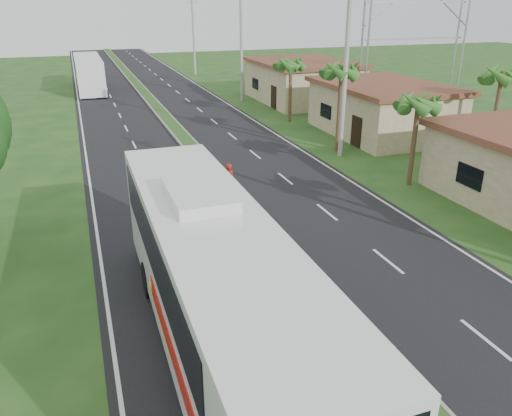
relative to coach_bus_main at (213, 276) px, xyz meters
name	(u,v)px	position (x,y,z in m)	size (l,w,h in m)	color
ground	(381,367)	(4.00, -2.11, -2.43)	(180.00, 180.00, 0.00)	#1E471A
road_asphalt	(202,160)	(4.00, 17.89, -2.42)	(14.00, 160.00, 0.02)	black
median_strip	(202,159)	(4.00, 17.89, -2.33)	(1.20, 160.00, 0.18)	gray
lane_edge_left	(88,172)	(-2.70, 17.89, -2.43)	(0.12, 160.00, 0.01)	silver
lane_edge_right	(301,150)	(10.70, 17.89, -2.43)	(0.12, 160.00, 0.01)	silver
shop_mid	(382,109)	(18.00, 19.89, -0.58)	(7.60, 10.60, 3.67)	#9C8B69
shop_far	(302,81)	(18.00, 33.89, -0.51)	(8.60, 11.60, 3.82)	#9C8B69
palm_verge_b	(419,103)	(13.40, 9.89, 1.92)	(2.40, 2.40, 5.05)	#473321
palm_verge_c	(342,71)	(12.80, 16.89, 2.69)	(2.40, 2.40, 5.85)	#473321
palm_verge_d	(291,64)	(13.30, 25.89, 2.11)	(2.40, 2.40, 5.25)	#473321
palm_behind_shop	(502,76)	(21.50, 12.89, 2.50)	(2.40, 2.40, 5.65)	#473321
utility_pole_b	(346,53)	(12.47, 15.89, 3.82)	(3.20, 0.28, 12.00)	gray
utility_pole_c	(241,40)	(12.50, 35.89, 3.24)	(1.60, 0.28, 11.00)	gray
utility_pole_d	(193,32)	(12.50, 55.89, 2.99)	(1.60, 0.28, 10.50)	gray
billboard_lattice	(416,29)	(26.00, 27.89, 4.39)	(10.18, 1.18, 12.07)	gray
coach_bus_main	(213,276)	(0.00, 0.00, 0.00)	(2.97, 13.71, 4.43)	silver
coach_bus_far	(89,71)	(-1.20, 47.47, -0.42)	(2.71, 12.18, 3.55)	white
motorcyclist	(229,193)	(3.32, 9.78, -1.63)	(1.88, 0.84, 2.27)	black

